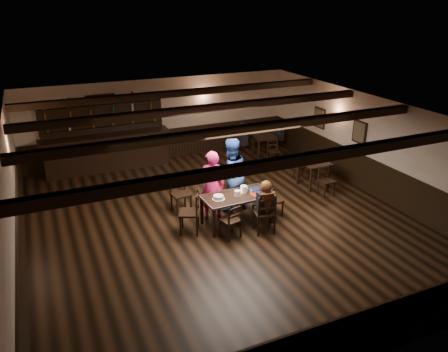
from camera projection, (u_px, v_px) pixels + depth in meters
name	position (u px, v px, depth m)	size (l,w,h in m)	color
ground	(221.00, 221.00, 10.78)	(10.00, 10.00, 0.00)	black
room_shell	(221.00, 154.00, 10.15)	(9.02, 10.02, 2.71)	beige
dining_table	(237.00, 198.00, 10.41)	(1.70, 0.90, 0.75)	black
chair_near_left	(232.00, 218.00, 9.81)	(0.49, 0.47, 0.87)	black
chair_near_right	(266.00, 211.00, 10.00)	(0.53, 0.51, 0.98)	black
chair_end_left	(193.00, 209.00, 10.05)	(0.60, 0.61, 1.01)	black
chair_end_right	(271.00, 198.00, 10.81)	(0.43, 0.45, 0.85)	black
chair_far_pushed	(179.00, 190.00, 11.12)	(0.49, 0.47, 0.95)	black
woman_pink	(212.00, 185.00, 10.61)	(0.64, 0.42, 1.76)	#DD285A
man_blue	(230.00, 175.00, 11.01)	(0.93, 0.73, 1.92)	#245188
seated_person	(265.00, 199.00, 9.95)	(0.36, 0.54, 0.87)	black
cake	(218.00, 198.00, 10.16)	(0.30, 0.30, 0.10)	white
plate_stack_a	(237.00, 193.00, 10.30)	(0.16, 0.16, 0.15)	white
plate_stack_b	(244.00, 189.00, 10.48)	(0.16, 0.16, 0.18)	white
tea_light	(236.00, 193.00, 10.45)	(0.04, 0.04, 0.06)	#A5A8AD
salt_shaker	(251.00, 192.00, 10.47)	(0.04, 0.04, 0.09)	silver
pepper_shaker	(255.00, 192.00, 10.44)	(0.03, 0.03, 0.08)	#A5A8AD
drink_glass	(246.00, 189.00, 10.56)	(0.07, 0.07, 0.11)	silver
menu_red	(258.00, 194.00, 10.45)	(0.33, 0.23, 0.00)	maroon
menu_blue	(255.00, 189.00, 10.73)	(0.30, 0.21, 0.00)	#0D1642
bar_counter	(106.00, 147.00, 13.78)	(3.99, 0.70, 2.20)	black
back_table_a	(314.00, 166.00, 12.49)	(0.79, 0.79, 0.75)	black
back_table_b	(265.00, 139.00, 14.81)	(0.89, 0.89, 0.75)	black
bg_patron_left	(243.00, 134.00, 14.68)	(0.24, 0.39, 0.78)	black
bg_patron_right	(279.00, 130.00, 15.19)	(0.30, 0.38, 0.69)	black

